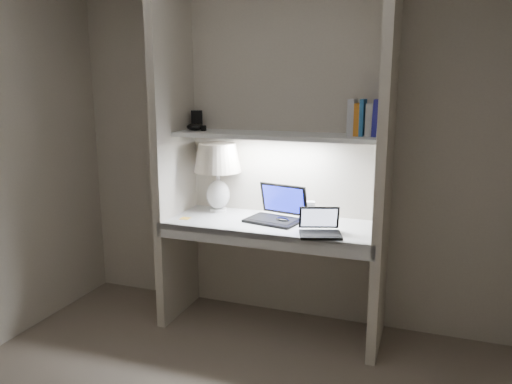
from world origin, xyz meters
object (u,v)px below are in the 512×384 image
at_px(table_lamp, 218,166).
at_px(speaker, 308,210).
at_px(book_row, 366,119).
at_px(laptop_netbook, 320,228).
at_px(laptop_main, 277,212).

bearing_deg(table_lamp, speaker, 1.60).
bearing_deg(table_lamp, book_row, -0.77).
distance_m(laptop_netbook, speaker, 0.37).
relative_size(laptop_main, speaker, 3.32).
bearing_deg(speaker, table_lamp, 165.58).
xyz_separation_m(table_lamp, book_row, (1.04, -0.01, 0.36)).
distance_m(laptop_main, book_row, 0.86).
xyz_separation_m(laptop_main, book_row, (0.56, 0.07, 0.65)).
bearing_deg(laptop_netbook, speaker, 96.84).
relative_size(speaker, book_row, 0.53).
bearing_deg(speaker, laptop_netbook, -80.83).
xyz_separation_m(laptop_netbook, speaker, (-0.16, 0.33, 0.02)).
bearing_deg(laptop_main, book_row, 19.08).
bearing_deg(book_row, speaker, 174.88).
height_order(table_lamp, speaker, table_lamp).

